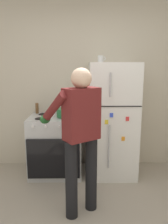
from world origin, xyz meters
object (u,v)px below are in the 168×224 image
object	(u,v)px
refrigerator	(112,120)
person_cook	(79,129)
coffee_mug	(101,59)
red_pot	(66,113)
stove_range	(56,145)
pepper_mill	(37,108)

from	to	relation	value
refrigerator	person_cook	world-z (taller)	refrigerator
coffee_mug	red_pot	bearing A→B (deg)	-168.68
refrigerator	stove_range	distance (m)	0.92
red_pot	refrigerator	bearing A→B (deg)	4.20
person_cook	coffee_mug	xyz separation A→B (m)	(0.30, 0.99, 0.74)
person_cook	pepper_mill	xyz separation A→B (m)	(-0.66, 1.14, 0.01)
refrigerator	coffee_mug	bearing A→B (deg)	164.16
coffee_mug	pepper_mill	xyz separation A→B (m)	(-0.96, 0.15, -0.74)
pepper_mill	red_pot	bearing A→B (deg)	-28.52
refrigerator	red_pot	bearing A→B (deg)	-175.80
refrigerator	pepper_mill	size ratio (longest dim) A/B	10.48
refrigerator	coffee_mug	distance (m)	0.90
refrigerator	stove_range	bearing A→B (deg)	-179.31
stove_range	person_cook	xyz separation A→B (m)	(0.36, -0.93, 0.52)
refrigerator	coffee_mug	size ratio (longest dim) A/B	14.79
stove_range	red_pot	distance (m)	0.54
refrigerator	person_cook	distance (m)	1.06
refrigerator	red_pot	size ratio (longest dim) A/B	4.52
person_cook	red_pot	bearing A→B (deg)	102.64
red_pot	coffee_mug	distance (m)	0.91
person_cook	pepper_mill	world-z (taller)	person_cook
person_cook	stove_range	bearing A→B (deg)	111.18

